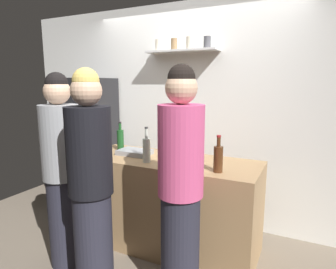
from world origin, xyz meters
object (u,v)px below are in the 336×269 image
(utensil_holder, at_px, (184,148))
(person_blonde, at_px, (91,186))
(wine_bottle_amber_glass, at_px, (218,158))
(wine_bottle_green_glass, at_px, (120,139))
(water_bottle_plastic, at_px, (176,157))
(person_grey_hoodie, at_px, (62,172))
(wine_bottle_pale_glass, at_px, (147,149))
(person_pink_top, at_px, (181,188))
(refrigerator, at_px, (88,145))
(baking_pan, at_px, (135,152))
(wine_bottle_dark_glass, at_px, (96,146))

(utensil_holder, relative_size, person_blonde, 0.12)
(wine_bottle_amber_glass, bearing_deg, wine_bottle_green_glass, 165.85)
(water_bottle_plastic, xyz_separation_m, person_grey_hoodie, (-0.91, -0.46, -0.14))
(utensil_holder, height_order, person_blonde, person_blonde)
(utensil_holder, bearing_deg, water_bottle_plastic, -74.91)
(wine_bottle_pale_glass, distance_m, person_grey_hoodie, 0.79)
(utensil_holder, relative_size, water_bottle_plastic, 0.96)
(wine_bottle_amber_glass, height_order, wine_bottle_green_glass, wine_bottle_green_glass)
(water_bottle_plastic, xyz_separation_m, person_blonde, (-0.42, -0.64, -0.13))
(person_pink_top, bearing_deg, utensil_holder, -1.12)
(wine_bottle_pale_glass, distance_m, person_blonde, 0.71)
(refrigerator, height_order, wine_bottle_green_glass, refrigerator)
(wine_bottle_pale_glass, bearing_deg, water_bottle_plastic, -7.59)
(refrigerator, height_order, baking_pan, refrigerator)
(wine_bottle_pale_glass, height_order, person_grey_hoodie, person_grey_hoodie)
(water_bottle_plastic, bearing_deg, person_blonde, -123.12)
(wine_bottle_green_glass, bearing_deg, person_pink_top, -34.98)
(wine_bottle_green_glass, xyz_separation_m, person_pink_top, (1.07, -0.75, -0.14))
(utensil_holder, relative_size, person_pink_top, 0.12)
(wine_bottle_pale_glass, distance_m, person_pink_top, 0.72)
(baking_pan, relative_size, wine_bottle_green_glass, 1.05)
(water_bottle_plastic, bearing_deg, person_grey_hoodie, -153.37)
(wine_bottle_amber_glass, distance_m, person_blonde, 1.06)
(person_grey_hoodie, bearing_deg, water_bottle_plastic, -42.18)
(wine_bottle_pale_glass, bearing_deg, baking_pan, 142.63)
(wine_bottle_pale_glass, distance_m, water_bottle_plastic, 0.33)
(refrigerator, relative_size, person_grey_hoodie, 0.98)
(water_bottle_plastic, bearing_deg, wine_bottle_dark_glass, 178.59)
(wine_bottle_amber_glass, relative_size, person_blonde, 0.18)
(utensil_holder, relative_size, person_grey_hoodie, 0.12)
(baking_pan, xyz_separation_m, wine_bottle_green_glass, (-0.25, 0.10, 0.10))
(water_bottle_plastic, bearing_deg, wine_bottle_amber_glass, 6.61)
(wine_bottle_dark_glass, bearing_deg, water_bottle_plastic, -1.41)
(water_bottle_plastic, bearing_deg, utensil_holder, 105.09)
(baking_pan, distance_m, wine_bottle_amber_glass, 1.00)
(baking_pan, height_order, wine_bottle_green_glass, wine_bottle_green_glass)
(utensil_holder, distance_m, wine_bottle_green_glass, 0.73)
(utensil_holder, bearing_deg, wine_bottle_pale_glass, -111.87)
(wine_bottle_amber_glass, relative_size, water_bottle_plastic, 1.44)
(wine_bottle_green_glass, bearing_deg, wine_bottle_amber_glass, -14.15)
(utensil_holder, distance_m, person_grey_hoodie, 1.24)
(baking_pan, height_order, wine_bottle_amber_glass, wine_bottle_amber_glass)
(person_grey_hoodie, bearing_deg, wine_bottle_amber_glass, -47.57)
(wine_bottle_pale_glass, height_order, person_blonde, person_blonde)
(baking_pan, distance_m, person_pink_top, 1.04)
(utensil_holder, height_order, person_grey_hoodie, person_grey_hoodie)
(refrigerator, distance_m, person_grey_hoodie, 1.22)
(wine_bottle_amber_glass, bearing_deg, person_blonde, -139.22)
(refrigerator, height_order, water_bottle_plastic, refrigerator)
(wine_bottle_dark_glass, xyz_separation_m, person_blonde, (0.51, -0.67, -0.14))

